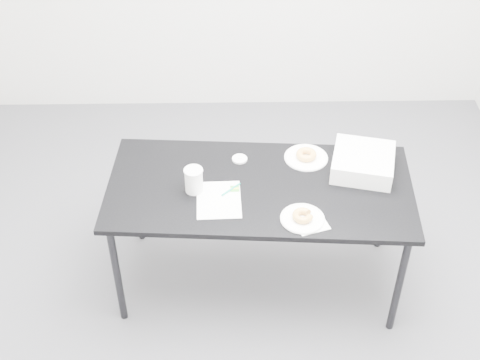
{
  "coord_description": "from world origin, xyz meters",
  "views": [
    {
      "loc": [
        -0.06,
        -2.69,
        3.12
      ],
      "look_at": [
        -0.02,
        0.02,
        0.83
      ],
      "focal_mm": 50.0,
      "sensor_mm": 36.0,
      "label": 1
    }
  ],
  "objects_px": {
    "donut_far": "(306,155)",
    "coffee_cup": "(194,180)",
    "table": "(260,194)",
    "plate_near": "(302,219)",
    "pen": "(231,189)",
    "bakery_box": "(363,162)",
    "plate_far": "(306,158)",
    "donut_near": "(303,216)",
    "scorecard": "(219,200)"
  },
  "relations": [
    {
      "from": "bakery_box",
      "to": "table",
      "type": "bearing_deg",
      "value": -154.13
    },
    {
      "from": "plate_near",
      "to": "plate_far",
      "type": "relative_size",
      "value": 0.92
    },
    {
      "from": "plate_far",
      "to": "bakery_box",
      "type": "xyz_separation_m",
      "value": [
        0.3,
        -0.11,
        0.05
      ]
    },
    {
      "from": "table",
      "to": "bakery_box",
      "type": "xyz_separation_m",
      "value": [
        0.57,
        0.13,
        0.11
      ]
    },
    {
      "from": "table",
      "to": "donut_far",
      "type": "xyz_separation_m",
      "value": [
        0.27,
        0.24,
        0.08
      ]
    },
    {
      "from": "pen",
      "to": "donut_far",
      "type": "relative_size",
      "value": 1.18
    },
    {
      "from": "plate_near",
      "to": "plate_far",
      "type": "xyz_separation_m",
      "value": [
        0.07,
        0.5,
        -0.0
      ]
    },
    {
      "from": "coffee_cup",
      "to": "donut_near",
      "type": "bearing_deg",
      "value": -22.9
    },
    {
      "from": "bakery_box",
      "to": "scorecard",
      "type": "bearing_deg",
      "value": -149.97
    },
    {
      "from": "donut_far",
      "to": "coffee_cup",
      "type": "bearing_deg",
      "value": -156.89
    },
    {
      "from": "pen",
      "to": "donut_far",
      "type": "distance_m",
      "value": 0.51
    },
    {
      "from": "pen",
      "to": "bakery_box",
      "type": "relative_size",
      "value": 0.42
    },
    {
      "from": "donut_near",
      "to": "bakery_box",
      "type": "bearing_deg",
      "value": 46.93
    },
    {
      "from": "plate_far",
      "to": "scorecard",
      "type": "bearing_deg",
      "value": -144.94
    },
    {
      "from": "table",
      "to": "pen",
      "type": "distance_m",
      "value": 0.17
    },
    {
      "from": "plate_far",
      "to": "coffee_cup",
      "type": "distance_m",
      "value": 0.69
    },
    {
      "from": "table",
      "to": "plate_far",
      "type": "relative_size",
      "value": 6.87
    },
    {
      "from": "scorecard",
      "to": "pen",
      "type": "distance_m",
      "value": 0.1
    },
    {
      "from": "bakery_box",
      "to": "plate_near",
      "type": "bearing_deg",
      "value": -119.53
    },
    {
      "from": "scorecard",
      "to": "plate_far",
      "type": "distance_m",
      "value": 0.61
    },
    {
      "from": "scorecard",
      "to": "bakery_box",
      "type": "distance_m",
      "value": 0.83
    },
    {
      "from": "pen",
      "to": "donut_near",
      "type": "distance_m",
      "value": 0.43
    },
    {
      "from": "bakery_box",
      "to": "pen",
      "type": "bearing_deg",
      "value": -154.13
    },
    {
      "from": "plate_near",
      "to": "table",
      "type": "bearing_deg",
      "value": 127.74
    },
    {
      "from": "plate_near",
      "to": "coffee_cup",
      "type": "distance_m",
      "value": 0.61
    },
    {
      "from": "plate_far",
      "to": "table",
      "type": "bearing_deg",
      "value": -139.01
    },
    {
      "from": "donut_far",
      "to": "coffee_cup",
      "type": "relative_size",
      "value": 0.81
    },
    {
      "from": "table",
      "to": "plate_far",
      "type": "distance_m",
      "value": 0.37
    },
    {
      "from": "table",
      "to": "coffee_cup",
      "type": "bearing_deg",
      "value": -171.34
    },
    {
      "from": "donut_near",
      "to": "coffee_cup",
      "type": "height_order",
      "value": "coffee_cup"
    },
    {
      "from": "bakery_box",
      "to": "plate_far",
      "type": "bearing_deg",
      "value": 173.24
    },
    {
      "from": "plate_near",
      "to": "donut_far",
      "type": "height_order",
      "value": "donut_far"
    },
    {
      "from": "plate_near",
      "to": "donut_far",
      "type": "xyz_separation_m",
      "value": [
        0.07,
        0.5,
        0.02
      ]
    },
    {
      "from": "plate_far",
      "to": "donut_far",
      "type": "xyz_separation_m",
      "value": [
        0.0,
        0.0,
        0.02
      ]
    },
    {
      "from": "pen",
      "to": "donut_near",
      "type": "height_order",
      "value": "donut_near"
    },
    {
      "from": "table",
      "to": "donut_near",
      "type": "relative_size",
      "value": 15.87
    },
    {
      "from": "plate_far",
      "to": "donut_far",
      "type": "bearing_deg",
      "value": 0.0
    },
    {
      "from": "table",
      "to": "plate_near",
      "type": "height_order",
      "value": "plate_near"
    },
    {
      "from": "plate_far",
      "to": "donut_far",
      "type": "height_order",
      "value": "donut_far"
    },
    {
      "from": "bakery_box",
      "to": "donut_far",
      "type": "bearing_deg",
      "value": 173.24
    },
    {
      "from": "plate_far",
      "to": "donut_near",
      "type": "bearing_deg",
      "value": -97.43
    },
    {
      "from": "table",
      "to": "pen",
      "type": "height_order",
      "value": "pen"
    },
    {
      "from": "scorecard",
      "to": "plate_near",
      "type": "xyz_separation_m",
      "value": [
        0.43,
        -0.16,
        0.0
      ]
    },
    {
      "from": "scorecard",
      "to": "donut_far",
      "type": "relative_size",
      "value": 2.54
    },
    {
      "from": "pen",
      "to": "donut_near",
      "type": "bearing_deg",
      "value": -77.39
    },
    {
      "from": "plate_near",
      "to": "scorecard",
      "type": "bearing_deg",
      "value": 159.87
    },
    {
      "from": "plate_far",
      "to": "bakery_box",
      "type": "bearing_deg",
      "value": -20.29
    },
    {
      "from": "table",
      "to": "coffee_cup",
      "type": "distance_m",
      "value": 0.38
    },
    {
      "from": "coffee_cup",
      "to": "bakery_box",
      "type": "bearing_deg",
      "value": 9.54
    },
    {
      "from": "plate_near",
      "to": "donut_far",
      "type": "relative_size",
      "value": 1.96
    }
  ]
}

